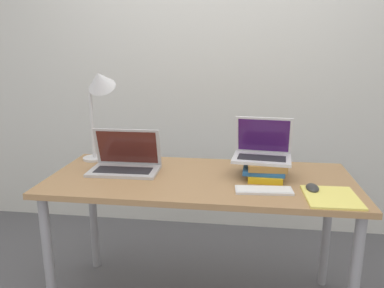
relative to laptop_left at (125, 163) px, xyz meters
The scene contains 9 objects.
wall_back 1.21m from the laptop_left, 66.89° to the left, with size 8.00×0.05×2.70m.
desk 0.45m from the laptop_left, ahead, with size 1.60×0.70×0.77m.
laptop_left is the anchor object (origin of this frame).
book_stack 0.77m from the laptop_left, ahead, with size 0.22×0.26×0.09m.
laptop_on_books 0.76m from the laptop_left, ahead, with size 0.32×0.25×0.22m.
wireless_keyboard 0.78m from the laptop_left, 16.08° to the right, with size 0.28×0.12×0.01m.
mouse 1.00m from the laptop_left, 10.13° to the right, with size 0.06×0.11×0.03m.
notepad 1.09m from the laptop_left, 13.78° to the right, with size 0.24×0.27×0.01m.
desk_lamp 0.45m from the laptop_left, 140.61° to the left, with size 0.23×0.20×0.58m.
Camera 1 is at (0.21, -1.52, 1.43)m, focal length 35.00 mm.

